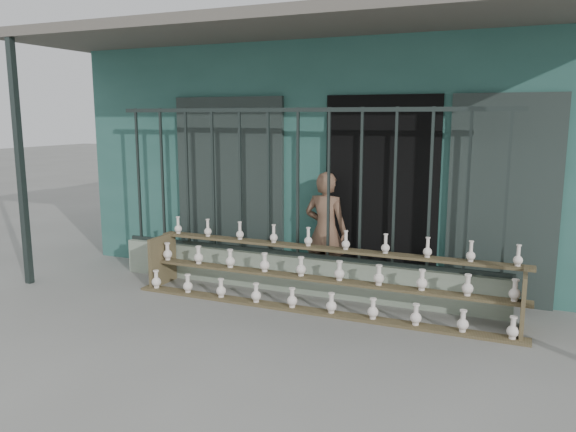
% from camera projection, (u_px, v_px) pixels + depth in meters
% --- Properties ---
extents(ground, '(60.00, 60.00, 0.00)m').
position_uv_depth(ground, '(250.00, 327.00, 5.80)').
color(ground, slate).
extents(workshop_building, '(7.40, 6.60, 3.21)m').
position_uv_depth(workshop_building, '(364.00, 148.00, 9.34)').
color(workshop_building, '#2B5A52').
rests_on(workshop_building, ground).
extents(parapet_wall, '(5.00, 0.20, 0.45)m').
position_uv_depth(parapet_wall, '(298.00, 274.00, 6.94)').
color(parapet_wall, gray).
rests_on(parapet_wall, ground).
extents(security_fence, '(5.00, 0.04, 1.80)m').
position_uv_depth(security_fence, '(298.00, 183.00, 6.74)').
color(security_fence, '#283330').
rests_on(security_fence, parapet_wall).
extents(shelf_rack, '(4.50, 0.68, 0.85)m').
position_uv_depth(shelf_rack, '(319.00, 276.00, 6.37)').
color(shelf_rack, brown).
rests_on(shelf_rack, ground).
extents(elderly_woman, '(0.55, 0.36, 1.48)m').
position_uv_depth(elderly_woman, '(326.00, 231.00, 6.98)').
color(elderly_woman, brown).
rests_on(elderly_woman, ground).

